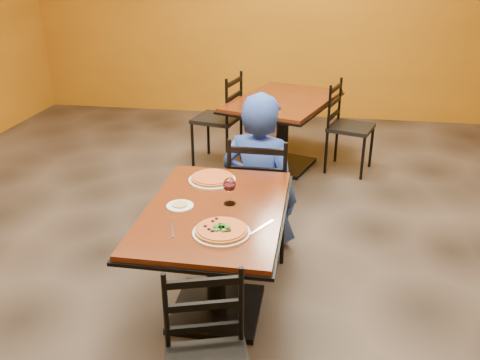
% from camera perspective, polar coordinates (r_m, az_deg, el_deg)
% --- Properties ---
extents(floor, '(7.00, 8.00, 0.01)m').
position_cam_1_polar(floor, '(3.79, -1.04, -9.87)').
color(floor, black).
rests_on(floor, ground).
extents(wall_back, '(7.00, 0.01, 3.00)m').
position_cam_1_polar(wall_back, '(7.15, 4.91, 18.89)').
color(wall_back, '#C77516').
rests_on(wall_back, ground).
extents(table_main, '(0.83, 1.23, 0.75)m').
position_cam_1_polar(table_main, '(3.08, -2.78, -6.34)').
color(table_main, '#5B220E').
rests_on(table_main, floor).
extents(table_second, '(1.27, 1.56, 0.75)m').
position_cam_1_polar(table_second, '(5.40, 4.83, 7.13)').
color(table_second, '#5B220E').
rests_on(table_second, floor).
extents(chair_main_far, '(0.43, 0.43, 0.95)m').
position_cam_1_polar(chair_main_far, '(3.82, 2.23, -1.41)').
color(chair_main_far, black).
rests_on(chair_main_far, floor).
extents(chair_second_left, '(0.53, 0.53, 0.99)m').
position_cam_1_polar(chair_second_left, '(5.52, -2.61, 6.83)').
color(chair_second_left, black).
rests_on(chair_second_left, floor).
extents(chair_second_right, '(0.53, 0.53, 0.94)m').
position_cam_1_polar(chair_second_right, '(5.42, 12.33, 5.71)').
color(chair_second_right, black).
rests_on(chair_second_right, floor).
extents(diner, '(0.69, 0.53, 1.22)m').
position_cam_1_polar(diner, '(3.86, 2.19, 1.03)').
color(diner, '#1B2D96').
rests_on(diner, floor).
extents(plate_main, '(0.31, 0.31, 0.01)m').
position_cam_1_polar(plate_main, '(2.72, -2.09, -5.90)').
color(plate_main, white).
rests_on(plate_main, table_main).
extents(pizza_main, '(0.28, 0.28, 0.02)m').
position_cam_1_polar(pizza_main, '(2.72, -2.10, -5.60)').
color(pizza_main, maroon).
rests_on(pizza_main, plate_main).
extents(plate_far, '(0.31, 0.31, 0.01)m').
position_cam_1_polar(plate_far, '(3.35, -3.14, 0.02)').
color(plate_far, white).
rests_on(plate_far, table_main).
extents(pizza_far, '(0.28, 0.28, 0.02)m').
position_cam_1_polar(pizza_far, '(3.34, -3.14, 0.27)').
color(pizza_far, orange).
rests_on(pizza_far, plate_far).
extents(side_plate, '(0.16, 0.16, 0.01)m').
position_cam_1_polar(side_plate, '(3.02, -6.74, -2.91)').
color(side_plate, white).
rests_on(side_plate, table_main).
extents(dip, '(0.09, 0.09, 0.01)m').
position_cam_1_polar(dip, '(3.02, -6.75, -2.76)').
color(dip, tan).
rests_on(dip, side_plate).
extents(wine_glass, '(0.08, 0.08, 0.18)m').
position_cam_1_polar(wine_glass, '(3.00, -1.18, -1.14)').
color(wine_glass, white).
rests_on(wine_glass, table_main).
extents(fork, '(0.08, 0.18, 0.00)m').
position_cam_1_polar(fork, '(2.79, -7.60, -5.42)').
color(fork, silver).
rests_on(fork, table_main).
extents(knife, '(0.12, 0.19, 0.00)m').
position_cam_1_polar(knife, '(2.78, 2.42, -5.32)').
color(knife, silver).
rests_on(knife, table_main).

